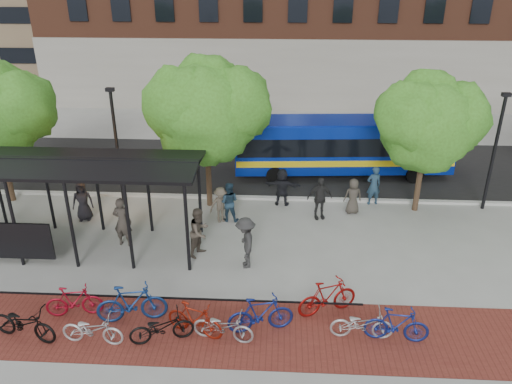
# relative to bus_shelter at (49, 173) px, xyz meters

# --- Properties ---
(ground) EXTENTS (160.00, 160.00, 0.00)m
(ground) POSITION_rel_bus_shelter_xyz_m (8.13, 0.48, -3.00)
(ground) COLOR #9E9E99
(ground) RESTS_ON ground
(asphalt_street) EXTENTS (160.00, 8.00, 0.01)m
(asphalt_street) POSITION_rel_bus_shelter_xyz_m (8.13, 8.48, -2.99)
(asphalt_street) COLOR black
(asphalt_street) RESTS_ON ground
(curb) EXTENTS (160.00, 0.25, 0.12)m
(curb) POSITION_rel_bus_shelter_xyz_m (8.13, 4.48, -2.94)
(curb) COLOR #B7B7B2
(curb) RESTS_ON ground
(brick_strip) EXTENTS (24.00, 3.00, 0.01)m
(brick_strip) POSITION_rel_bus_shelter_xyz_m (6.13, -4.52, -3.00)
(brick_strip) COLOR maroon
(brick_strip) RESTS_ON ground
(bike_rack_rail) EXTENTS (12.00, 0.05, 0.95)m
(bike_rack_rail) POSITION_rel_bus_shelter_xyz_m (4.83, -3.62, -3.00)
(bike_rack_rail) COLOR black
(bike_rack_rail) RESTS_ON ground
(bus_shelter) EXTENTS (10.60, 3.07, 3.60)m
(bus_shelter) POSITION_rel_bus_shelter_xyz_m (0.00, 0.00, 0.00)
(bus_shelter) COLOR black
(bus_shelter) RESTS_ON ground
(tree_b) EXTENTS (5.15, 4.20, 6.47)m
(tree_b) POSITION_rel_bus_shelter_xyz_m (5.23, 3.83, 1.46)
(tree_b) COLOR #382619
(tree_b) RESTS_ON ground
(tree_c) EXTENTS (4.66, 3.80, 5.92)m
(tree_c) POSITION_rel_bus_shelter_xyz_m (14.22, 3.83, 1.06)
(tree_c) COLOR #382619
(tree_c) RESTS_ON ground
(lamp_post_left) EXTENTS (0.35, 0.20, 5.12)m
(lamp_post_left) POSITION_rel_bus_shelter_xyz_m (1.13, 4.08, -0.25)
(lamp_post_left) COLOR black
(lamp_post_left) RESTS_ON ground
(lamp_post_right) EXTENTS (0.35, 0.20, 5.12)m
(lamp_post_right) POSITION_rel_bus_shelter_xyz_m (17.13, 4.08, -0.25)
(lamp_post_right) COLOR black
(lamp_post_right) RESTS_ON ground
(bus) EXTENTS (10.78, 3.11, 2.87)m
(bus) POSITION_rel_bus_shelter_xyz_m (11.29, 7.64, -1.35)
(bus) COLOR #082293
(bus) RESTS_ON ground
(bike_0) EXTENTS (2.17, 1.17, 1.08)m
(bike_0) POSITION_rel_bus_shelter_xyz_m (1.07, -5.11, -2.46)
(bike_0) COLOR black
(bike_0) RESTS_ON ground
(bike_1) EXTENTS (1.78, 0.78, 1.03)m
(bike_1) POSITION_rel_bus_shelter_xyz_m (2.10, -4.02, -2.48)
(bike_1) COLOR maroon
(bike_1) RESTS_ON ground
(bike_2) EXTENTS (1.83, 0.75, 0.94)m
(bike_2) POSITION_rel_bus_shelter_xyz_m (3.07, -5.19, -2.53)
(bike_2) COLOR #B4B4B7
(bike_2) RESTS_ON ground
(bike_3) EXTENTS (2.18, 0.99, 1.26)m
(bike_3) POSITION_rel_bus_shelter_xyz_m (3.93, -4.18, -2.37)
(bike_3) COLOR navy
(bike_3) RESTS_ON ground
(bike_4) EXTENTS (1.92, 1.14, 0.96)m
(bike_4) POSITION_rel_bus_shelter_xyz_m (5.00, -5.00, -2.52)
(bike_4) COLOR black
(bike_4) RESTS_ON ground
(bike_5) EXTENTS (1.85, 1.08, 1.07)m
(bike_5) POSITION_rel_bus_shelter_xyz_m (5.89, -4.68, -2.46)
(bike_5) COLOR maroon
(bike_5) RESTS_ON ground
(bike_6) EXTENTS (1.87, 0.92, 0.94)m
(bike_6) POSITION_rel_bus_shelter_xyz_m (6.73, -4.86, -2.53)
(bike_6) COLOR #98989A
(bike_6) RESTS_ON ground
(bike_7) EXTENTS (2.03, 1.00, 1.18)m
(bike_7) POSITION_rel_bus_shelter_xyz_m (7.77, -4.42, -2.41)
(bike_7) COLOR navy
(bike_7) RESTS_ON ground
(bike_9) EXTENTS (2.01, 1.27, 1.17)m
(bike_9) POSITION_rel_bus_shelter_xyz_m (9.76, -3.48, -2.41)
(bike_9) COLOR maroon
(bike_9) RESTS_ON ground
(bike_10) EXTENTS (1.81, 0.65, 0.95)m
(bike_10) POSITION_rel_bus_shelter_xyz_m (10.67, -4.54, -2.53)
(bike_10) COLOR #ABAAAD
(bike_10) RESTS_ON ground
(bike_11) EXTENTS (1.86, 0.67, 1.10)m
(bike_11) POSITION_rel_bus_shelter_xyz_m (11.62, -4.63, -2.45)
(bike_11) COLOR navy
(bike_11) RESTS_ON ground
(pedestrian_0) EXTENTS (0.94, 0.71, 1.72)m
(pedestrian_0) POSITION_rel_bus_shelter_xyz_m (0.09, 2.14, -2.14)
(pedestrian_0) COLOR black
(pedestrian_0) RESTS_ON ground
(pedestrian_1) EXTENTS (0.78, 0.57, 1.97)m
(pedestrian_1) POSITION_rel_bus_shelter_xyz_m (2.37, 0.19, -2.01)
(pedestrian_1) COLOR #38322D
(pedestrian_1) RESTS_ON ground
(pedestrian_2) EXTENTS (0.86, 0.68, 1.70)m
(pedestrian_2) POSITION_rel_bus_shelter_xyz_m (6.14, 2.38, -2.15)
(pedestrian_2) COLOR #1E3547
(pedestrian_2) RESTS_ON ground
(pedestrian_3) EXTENTS (1.15, 0.97, 1.54)m
(pedestrian_3) POSITION_rel_bus_shelter_xyz_m (5.82, 2.25, -2.23)
(pedestrian_3) COLOR brown
(pedestrian_3) RESTS_ON ground
(pedestrian_4) EXTENTS (1.16, 0.70, 1.85)m
(pedestrian_4) POSITION_rel_bus_shelter_xyz_m (9.89, 2.79, -2.08)
(pedestrian_4) COLOR #272727
(pedestrian_4) RESTS_ON ground
(pedestrian_5) EXTENTS (1.62, 0.67, 1.70)m
(pedestrian_5) POSITION_rel_bus_shelter_xyz_m (8.33, 3.98, -2.15)
(pedestrian_5) COLOR black
(pedestrian_5) RESTS_ON ground
(pedestrian_6) EXTENTS (0.83, 0.61, 1.57)m
(pedestrian_6) POSITION_rel_bus_shelter_xyz_m (11.35, 3.34, -2.21)
(pedestrian_6) COLOR #3B362F
(pedestrian_6) RESTS_ON ground
(pedestrian_7) EXTENTS (0.74, 0.58, 1.79)m
(pedestrian_7) POSITION_rel_bus_shelter_xyz_m (12.36, 4.28, -2.10)
(pedestrian_7) COLOR #223B51
(pedestrian_7) RESTS_ON ground
(pedestrian_8) EXTENTS (1.05, 1.13, 1.87)m
(pedestrian_8) POSITION_rel_bus_shelter_xyz_m (5.37, -0.33, -2.06)
(pedestrian_8) COLOR #50463C
(pedestrian_8) RESTS_ON ground
(pedestrian_9) EXTENTS (0.90, 1.33, 1.90)m
(pedestrian_9) POSITION_rel_bus_shelter_xyz_m (7.09, -1.02, -2.05)
(pedestrian_9) COLOR #2B2B2B
(pedestrian_9) RESTS_ON ground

